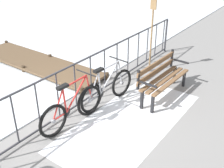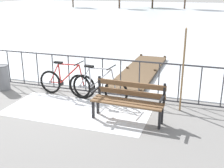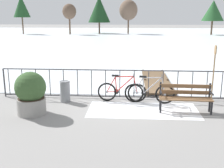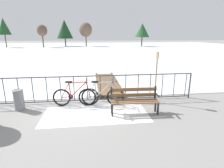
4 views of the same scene
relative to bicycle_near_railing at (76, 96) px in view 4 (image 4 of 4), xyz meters
The scene contains 15 objects.
ground_plane 0.51m from the bicycle_near_railing, 61.92° to the left, with size 160.00×160.00×0.00m, color gray.
frozen_pond 28.72m from the bicycle_near_railing, 89.66° to the left, with size 80.00×56.00×0.03m, color silver.
snow_patch 1.19m from the bicycle_near_railing, 51.46° to the right, with size 3.48×1.59×0.01m, color white.
railing_fence 0.41m from the bicycle_near_railing, 61.92° to the left, with size 9.06×0.06×1.07m.
bicycle_near_railing is the anchor object (origin of this frame).
bicycle_second 0.95m from the bicycle_near_railing, ahead, with size 1.71×0.52×0.97m.
park_bench 2.19m from the bicycle_near_railing, 23.98° to the right, with size 1.62×0.54×0.89m.
trash_bin 1.97m from the bicycle_near_railing, behind, with size 0.35×0.35×0.73m.
oar_upright 3.15m from the bicycle_near_railing, ahead, with size 0.04×0.16×1.98m.
wooden_dock 3.10m from the bicycle_near_railing, 62.38° to the left, with size 1.10×4.34×0.20m.
tree_far_west 37.32m from the bicycle_near_railing, 97.64° to the left, with size 3.59×3.59×5.87m.
tree_west_mid 36.42m from the bicycle_near_railing, 90.32° to the left, with size 2.88×2.88×5.30m.
tree_centre 38.64m from the bicycle_near_railing, 116.02° to the left, with size 2.59×2.59×5.92m.
tree_east_mid 35.49m from the bicycle_near_railing, 105.14° to the left, with size 2.10×2.10×4.63m.
tree_far_east 36.79m from the bicycle_near_railing, 70.17° to the left, with size 3.27×3.27×5.09m.
Camera 4 is at (0.40, -6.75, 2.57)m, focal length 28.73 mm.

